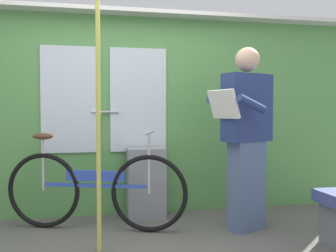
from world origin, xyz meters
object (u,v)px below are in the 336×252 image
Objects in this scene: bicycle_near_door at (94,189)px; trash_bin_by_wall at (146,183)px; handrail_pole at (98,117)px; passenger_reading_newspaper at (246,134)px.

trash_bin_by_wall is at bearing 48.79° from bicycle_near_door.
handrail_pole is (0.03, -0.54, 0.68)m from bicycle_near_door.
passenger_reading_newspaper reaches higher than bicycle_near_door.
bicycle_near_door is at bearing 93.65° from handrail_pole.
handrail_pole reaches higher than passenger_reading_newspaper.
passenger_reading_newspaper is at bearing -34.24° from trash_bin_by_wall.
passenger_reading_newspaper is at bearing 11.13° from handrail_pole.
handrail_pole is (-1.34, -0.26, 0.16)m from passenger_reading_newspaper.
passenger_reading_newspaper is 1.16m from trash_bin_by_wall.
passenger_reading_newspaper reaches higher than trash_bin_by_wall.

